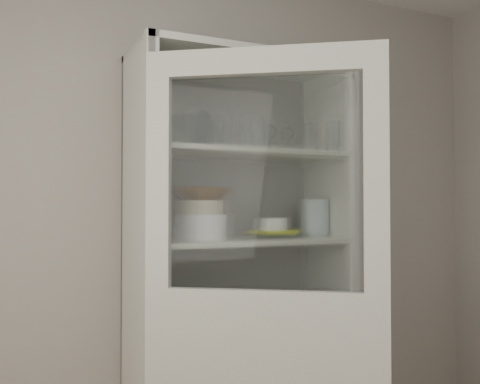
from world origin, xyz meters
name	(u,v)px	position (x,y,z in m)	size (l,w,h in m)	color
wall_back	(183,229)	(0.00, 1.50, 1.30)	(3.60, 0.02, 2.60)	#A6A59E
pantry_cabinet	(234,306)	(0.20, 1.34, 0.94)	(1.00, 0.45, 2.10)	beige
cupboard_door	(264,352)	(0.07, 0.79, 0.87)	(0.76, 0.55, 2.00)	beige
tumbler_0	(203,129)	(-0.03, 1.16, 1.74)	(0.07, 0.07, 0.15)	silver
tumbler_1	(197,128)	(-0.07, 1.13, 1.74)	(0.07, 0.07, 0.15)	silver
tumbler_2	(200,130)	(-0.04, 1.16, 1.73)	(0.07, 0.07, 0.14)	silver
tumbler_3	(258,133)	(0.21, 1.11, 1.73)	(0.07, 0.07, 0.13)	silver
tumbler_4	(249,134)	(0.17, 1.13, 1.72)	(0.06, 0.06, 0.13)	silver
tumbler_5	(311,137)	(0.49, 1.12, 1.73)	(0.06, 0.06, 0.13)	silver
tumbler_6	(333,137)	(0.61, 1.12, 1.73)	(0.07, 0.07, 0.15)	silver
tumbler_7	(180,132)	(-0.10, 1.26, 1.73)	(0.07, 0.07, 0.14)	silver
tumbler_8	(202,133)	(0.01, 1.28, 1.74)	(0.08, 0.08, 0.15)	silver
tumbler_9	(216,137)	(0.09, 1.30, 1.73)	(0.07, 0.07, 0.13)	silver
tumbler_10	(227,134)	(0.12, 1.25, 1.74)	(0.08, 0.08, 0.15)	silver
goblet_0	(174,131)	(-0.10, 1.34, 1.75)	(0.08, 0.08, 0.17)	silver
goblet_1	(204,133)	(0.06, 1.37, 1.75)	(0.08, 0.08, 0.18)	silver
goblet_2	(270,138)	(0.40, 1.35, 1.74)	(0.07, 0.07, 0.16)	silver
goblet_3	(287,140)	(0.50, 1.35, 1.74)	(0.07, 0.07, 0.16)	silver
plate_stack_front	(201,227)	(-0.01, 1.24, 1.32)	(0.23, 0.23, 0.11)	white
plate_stack_back	(181,232)	(-0.05, 1.37, 1.29)	(0.20, 0.20, 0.06)	white
cream_bowl	(201,207)	(-0.01, 1.24, 1.40)	(0.20, 0.20, 0.06)	beige
terracotta_bowl	(201,194)	(-0.01, 1.24, 1.46)	(0.23, 0.23, 0.06)	#573615
glass_platter	(273,235)	(0.38, 1.28, 1.27)	(0.34, 0.34, 0.02)	silver
yellow_trivet	(273,232)	(0.38, 1.28, 1.29)	(0.18, 0.18, 0.01)	yellow
white_ramekin	(273,224)	(0.38, 1.28, 1.32)	(0.14, 0.14, 0.06)	white
grey_bowl_stack	(315,218)	(0.61, 1.28, 1.35)	(0.14, 0.14, 0.18)	#A5B4B3
mug_blue	(320,309)	(0.61, 1.23, 0.91)	(0.12, 0.12, 0.09)	navy
mug_teal	(265,310)	(0.36, 1.34, 0.91)	(0.10, 0.10, 0.09)	#177E72
mug_white	(281,316)	(0.37, 1.19, 0.90)	(0.09, 0.09, 0.08)	white
teal_jar	(259,311)	(0.32, 1.31, 0.91)	(0.08, 0.08, 0.10)	#177E72
measuring_cups	(179,331)	(-0.12, 1.19, 0.88)	(0.11, 0.11, 0.04)	silver
white_canister	(157,317)	(-0.19, 1.30, 0.93)	(0.11, 0.11, 0.13)	white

